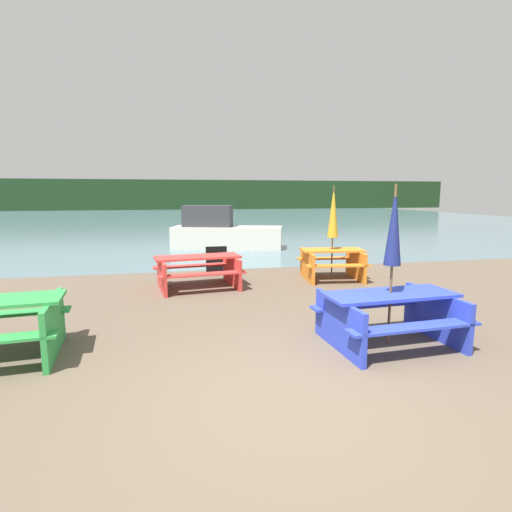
{
  "coord_description": "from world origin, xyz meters",
  "views": [
    {
      "loc": [
        -1.17,
        -3.77,
        2.12
      ],
      "look_at": [
        0.55,
        4.2,
        0.85
      ],
      "focal_mm": 28.0,
      "sensor_mm": 36.0,
      "label": 1
    }
  ],
  "objects_px": {
    "signboard": "(216,261)",
    "boat": "(223,232)",
    "picnic_table_orange": "(332,261)",
    "picnic_table_red": "(198,268)",
    "umbrella_navy": "(394,227)",
    "umbrella_gold": "(333,212)",
    "picnic_table_blue": "(389,313)"
  },
  "relations": [
    {
      "from": "picnic_table_orange",
      "to": "signboard",
      "type": "bearing_deg",
      "value": 156.54
    },
    {
      "from": "signboard",
      "to": "boat",
      "type": "bearing_deg",
      "value": 80.67
    },
    {
      "from": "picnic_table_red",
      "to": "picnic_table_orange",
      "type": "height_order",
      "value": "picnic_table_orange"
    },
    {
      "from": "picnic_table_red",
      "to": "umbrella_navy",
      "type": "height_order",
      "value": "umbrella_navy"
    },
    {
      "from": "picnic_table_blue",
      "to": "picnic_table_red",
      "type": "distance_m",
      "value": 4.7
    },
    {
      "from": "picnic_table_blue",
      "to": "picnic_table_red",
      "type": "relative_size",
      "value": 0.94
    },
    {
      "from": "boat",
      "to": "signboard",
      "type": "relative_size",
      "value": 5.93
    },
    {
      "from": "picnic_table_red",
      "to": "umbrella_gold",
      "type": "bearing_deg",
      "value": 4.08
    },
    {
      "from": "picnic_table_blue",
      "to": "signboard",
      "type": "relative_size",
      "value": 2.57
    },
    {
      "from": "picnic_table_blue",
      "to": "umbrella_gold",
      "type": "xyz_separation_m",
      "value": [
        0.93,
        4.27,
        1.22
      ]
    },
    {
      "from": "picnic_table_red",
      "to": "umbrella_navy",
      "type": "xyz_separation_m",
      "value": [
        2.42,
        -4.03,
        1.22
      ]
    },
    {
      "from": "picnic_table_blue",
      "to": "picnic_table_orange",
      "type": "distance_m",
      "value": 4.37
    },
    {
      "from": "picnic_table_blue",
      "to": "umbrella_navy",
      "type": "bearing_deg",
      "value": 0.0
    },
    {
      "from": "picnic_table_blue",
      "to": "picnic_table_orange",
      "type": "xyz_separation_m",
      "value": [
        0.93,
        4.27,
        -0.0
      ]
    },
    {
      "from": "picnic_table_orange",
      "to": "umbrella_gold",
      "type": "xyz_separation_m",
      "value": [
        -0.0,
        0.0,
        1.22
      ]
    },
    {
      "from": "picnic_table_orange",
      "to": "boat",
      "type": "distance_m",
      "value": 6.62
    },
    {
      "from": "picnic_table_blue",
      "to": "signboard",
      "type": "height_order",
      "value": "signboard"
    },
    {
      "from": "picnic_table_orange",
      "to": "umbrella_navy",
      "type": "relative_size",
      "value": 0.74
    },
    {
      "from": "umbrella_navy",
      "to": "boat",
      "type": "distance_m",
      "value": 10.71
    },
    {
      "from": "boat",
      "to": "picnic_table_red",
      "type": "bearing_deg",
      "value": -85.27
    },
    {
      "from": "picnic_table_red",
      "to": "umbrella_gold",
      "type": "xyz_separation_m",
      "value": [
        3.34,
        0.24,
        1.22
      ]
    },
    {
      "from": "picnic_table_blue",
      "to": "picnic_table_red",
      "type": "bearing_deg",
      "value": 120.93
    },
    {
      "from": "picnic_table_blue",
      "to": "signboard",
      "type": "distance_m",
      "value": 5.77
    },
    {
      "from": "signboard",
      "to": "umbrella_gold",
      "type": "bearing_deg",
      "value": -23.46
    },
    {
      "from": "picnic_table_blue",
      "to": "umbrella_navy",
      "type": "distance_m",
      "value": 1.22
    },
    {
      "from": "umbrella_navy",
      "to": "picnic_table_blue",
      "type": "bearing_deg",
      "value": 0.0
    },
    {
      "from": "umbrella_gold",
      "to": "boat",
      "type": "xyz_separation_m",
      "value": [
        -1.91,
        6.34,
        -1.05
      ]
    },
    {
      "from": "picnic_table_red",
      "to": "boat",
      "type": "height_order",
      "value": "boat"
    },
    {
      "from": "umbrella_navy",
      "to": "signboard",
      "type": "xyz_separation_m",
      "value": [
        -1.83,
        5.47,
        -1.3
      ]
    },
    {
      "from": "picnic_table_orange",
      "to": "umbrella_gold",
      "type": "height_order",
      "value": "umbrella_gold"
    },
    {
      "from": "picnic_table_orange",
      "to": "signboard",
      "type": "xyz_separation_m",
      "value": [
        -2.76,
        1.2,
        -0.08
      ]
    },
    {
      "from": "umbrella_navy",
      "to": "umbrella_gold",
      "type": "bearing_deg",
      "value": 77.77
    }
  ]
}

